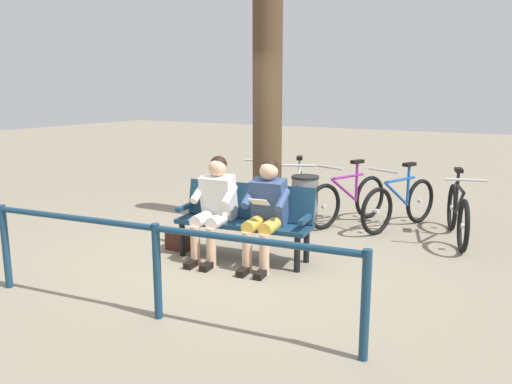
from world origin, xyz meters
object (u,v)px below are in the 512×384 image
at_px(litter_bin, 305,201).
at_px(bicycle_red, 263,188).
at_px(bicycle_purple, 457,214).
at_px(handbag, 178,240).
at_px(bicycle_green, 400,204).
at_px(bicycle_black, 299,195).
at_px(bench, 246,215).
at_px(person_reading, 266,208).
at_px(bicycle_orange, 348,200).
at_px(tree_trunk, 267,107).
at_px(person_companion, 215,203).

distance_m(litter_bin, bicycle_red, 1.22).
bearing_deg(bicycle_purple, bicycle_red, -111.04).
distance_m(handbag, bicycle_red, 2.43).
relative_size(bicycle_green, bicycle_black, 1.02).
height_order(bench, bicycle_purple, bicycle_purple).
distance_m(bicycle_green, bicycle_black, 1.52).
height_order(person_reading, handbag, person_reading).
distance_m(person_reading, bicycle_orange, 2.22).
height_order(bicycle_green, bicycle_red, same).
bearing_deg(bicycle_green, litter_bin, -43.90).
relative_size(person_reading, bicycle_red, 0.77).
bearing_deg(person_reading, bicycle_purple, -136.67).
relative_size(bench, bicycle_purple, 1.01).
relative_size(litter_bin, bicycle_black, 0.48).
relative_size(bench, person_reading, 1.37).
xyz_separation_m(person_reading, litter_bin, (0.31, -1.72, -0.29)).
bearing_deg(litter_bin, bicycle_orange, -135.56).
height_order(tree_trunk, bicycle_purple, tree_trunk).
bearing_deg(bicycle_green, bicycle_purple, 96.43).
bearing_deg(bicycle_purple, bench, -62.42).
relative_size(person_companion, bicycle_orange, 0.75).
bearing_deg(handbag, bicycle_black, -105.00).
distance_m(person_companion, bicycle_purple, 3.21).
height_order(person_companion, handbag, person_companion).
bearing_deg(handbag, bench, -167.33).
distance_m(bicycle_purple, bicycle_green, 0.84).
bearing_deg(person_companion, bicycle_red, -80.78).
bearing_deg(litter_bin, bicycle_green, -154.56).
distance_m(person_companion, tree_trunk, 2.03).
bearing_deg(bench, litter_bin, -98.27).
bearing_deg(bicycle_orange, bicycle_green, 118.85).
distance_m(person_companion, bicycle_black, 2.25).
bearing_deg(litter_bin, bicycle_purple, -169.59).
bearing_deg(tree_trunk, person_reading, 118.51).
xyz_separation_m(bench, bicycle_black, (0.27, -2.02, -0.15)).
relative_size(person_reading, bicycle_orange, 0.75).
bearing_deg(bicycle_orange, bicycle_black, -65.54).
xyz_separation_m(bench, tree_trunk, (0.56, -1.52, 1.20)).
relative_size(bench, bicycle_green, 1.03).
distance_m(bicycle_black, bicycle_red, 0.78).
distance_m(litter_bin, bicycle_black, 0.51).
bearing_deg(bicycle_black, bicycle_green, 72.03).
bearing_deg(handbag, bicycle_green, -131.54).
distance_m(handbag, bicycle_purple, 3.64).
bearing_deg(handbag, person_companion, 179.05).
distance_m(person_reading, bicycle_green, 2.49).
height_order(person_reading, bicycle_purple, person_reading).
xyz_separation_m(person_reading, bicycle_purple, (-1.71, -2.10, -0.31)).
xyz_separation_m(tree_trunk, bicycle_green, (-1.79, -0.66, -1.35)).
relative_size(bench, person_companion, 1.37).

